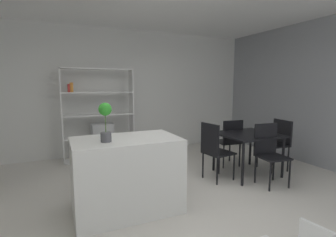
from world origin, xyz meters
name	(u,v)px	position (x,y,z in m)	size (l,w,h in m)	color
ground_plane	(172,208)	(0.00, 0.00, 0.00)	(9.21, 9.21, 0.00)	beige
back_partition	(117,92)	(0.00, 3.01, 1.41)	(6.70, 0.06, 2.82)	silver
kitchen_island	(127,175)	(-0.53, 0.20, 0.46)	(1.29, 0.79, 0.93)	silver
potted_plant_on_island	(105,119)	(-0.79, 0.11, 1.20)	(0.15, 0.15, 0.45)	#4C4C51
open_bookshelf	(99,118)	(-0.48, 2.62, 0.88)	(1.45, 0.34, 1.91)	white
dining_table	(248,138)	(1.75, 0.61, 0.65)	(0.98, 0.91, 0.73)	black
dining_chair_island_side	(214,147)	(1.04, 0.59, 0.56)	(0.48, 0.47, 0.96)	black
dining_chair_window_side	(278,140)	(2.46, 0.60, 0.56)	(0.47, 0.49, 0.93)	black
dining_chair_far	(230,139)	(1.74, 1.09, 0.55)	(0.46, 0.47, 0.92)	black
dining_chair_near	(269,149)	(1.76, 0.13, 0.57)	(0.46, 0.45, 0.96)	black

